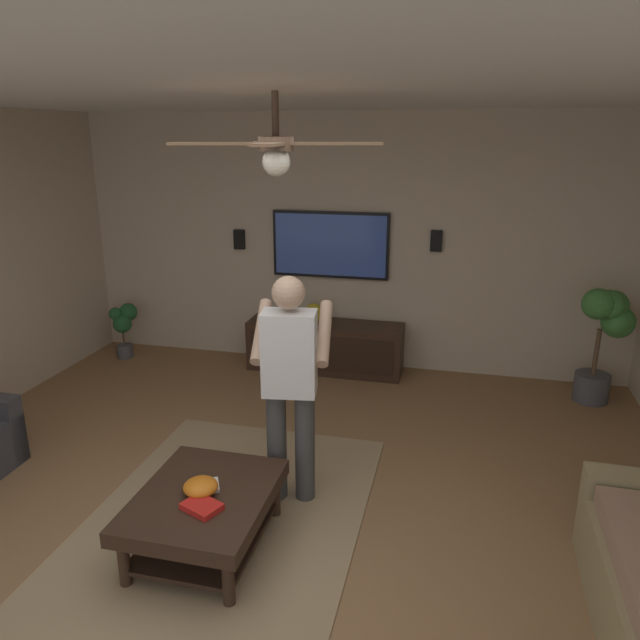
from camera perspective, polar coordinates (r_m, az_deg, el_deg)
ground_plane at (r=4.03m, az=-7.71°, el=-21.23°), size 8.10×8.10×0.00m
wall_back_tv at (r=6.56m, az=2.65°, el=7.40°), size 0.10×6.22×2.76m
ceiling_slab at (r=3.18m, az=-9.89°, el=22.60°), size 6.95×6.22×0.10m
area_rug at (r=4.24m, az=-9.62°, el=-19.04°), size 2.78×1.83×0.01m
coffee_table at (r=3.93m, az=-11.02°, el=-17.25°), size 1.00×0.80×0.40m
media_console at (r=6.56m, az=0.49°, el=-2.57°), size 0.45×1.70×0.55m
tv at (r=6.50m, az=1.00°, el=7.24°), size 0.05×1.29×0.72m
person_standing at (r=4.06m, az=-2.90°, el=-5.49°), size 0.59×0.60×1.64m
potted_plant_tall at (r=6.20m, az=25.83°, el=-0.73°), size 0.45×0.52×1.17m
potted_plant_short at (r=7.27m, az=-18.33°, el=-0.34°), size 0.32×0.29×0.64m
bowl at (r=3.84m, az=-11.40°, el=-15.44°), size 0.21×0.21×0.10m
remote_white at (r=3.91m, az=-10.03°, el=-15.35°), size 0.15×0.11×0.02m
book at (r=3.72m, az=-11.30°, el=-17.17°), size 0.23×0.26×0.04m
vase_round at (r=6.44m, az=-0.59°, el=0.65°), size 0.22×0.22×0.22m
wall_speaker_left at (r=6.36m, az=11.12°, el=7.47°), size 0.06×0.12×0.22m
wall_speaker_right at (r=6.82m, az=-7.76°, el=7.68°), size 0.06×0.12×0.22m
ceiling_fan at (r=3.48m, az=-4.38°, el=16.07°), size 1.16×1.18×0.46m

